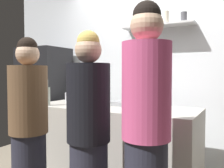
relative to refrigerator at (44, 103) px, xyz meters
name	(u,v)px	position (x,y,z in m)	size (l,w,h in m)	color
back_wall_assembly	(154,72)	(1.59, 0.40, 0.47)	(4.80, 0.32, 2.60)	white
refrigerator	(44,103)	(0.00, 0.00, 0.00)	(0.66, 0.60, 1.67)	black
counter	(112,148)	(1.38, -0.37, -0.37)	(1.86, 0.74, 0.92)	#B7B2A8
baking_pan	(129,104)	(1.52, -0.23, 0.11)	(0.34, 0.24, 0.05)	gray
utensil_holder	(70,97)	(0.73, -0.30, 0.15)	(0.12, 0.12, 0.21)	#B2B2B7
wine_bottle_pale_glass	(47,95)	(0.68, -0.65, 0.21)	(0.07, 0.07, 0.31)	#B2BFB2
wine_bottle_amber_glass	(76,96)	(0.95, -0.46, 0.20)	(0.07, 0.07, 0.29)	#472814
wine_bottle_green_glass	(93,95)	(1.19, -0.46, 0.22)	(0.06, 0.06, 0.34)	#19471E
wine_bottle_dark_glass	(83,94)	(0.90, -0.26, 0.20)	(0.07, 0.07, 0.31)	black
water_bottle_plastic	(86,99)	(1.21, -0.63, 0.19)	(0.09, 0.09, 0.22)	silver
person_brown_jacket	(29,129)	(0.97, -1.18, -0.04)	(0.34, 0.34, 1.61)	#262633
person_blonde	(89,136)	(1.60, -1.15, -0.04)	(0.34, 0.34, 1.62)	#262633
person_pink_top	(146,131)	(2.07, -1.13, 0.06)	(0.34, 0.34, 1.78)	#262633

